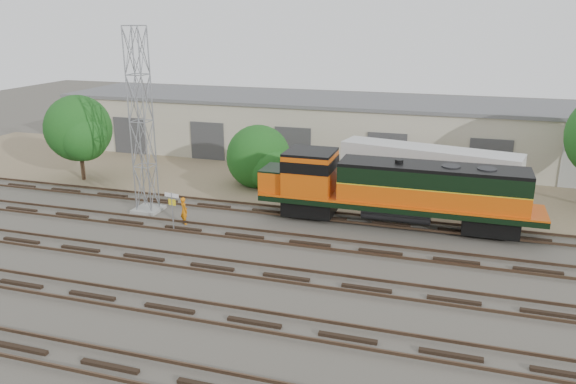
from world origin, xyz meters
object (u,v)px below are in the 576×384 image
(signal_tower, at_px, (142,125))
(semi_trailer, at_px, (432,168))
(worker, at_px, (184,211))
(locomotive, at_px, (392,189))

(signal_tower, distance_m, semi_trailer, 19.78)
(worker, bearing_deg, locomotive, -124.53)
(signal_tower, height_order, semi_trailer, signal_tower)
(signal_tower, bearing_deg, locomotive, 7.46)
(locomotive, bearing_deg, worker, -163.79)
(locomotive, xyz_separation_m, semi_trailer, (2.02, 5.84, 0.01))
(signal_tower, xyz_separation_m, semi_trailer, (17.80, 7.91, -3.41))
(worker, bearing_deg, signal_tower, 15.62)
(locomotive, height_order, semi_trailer, locomotive)
(signal_tower, relative_size, semi_trailer, 0.95)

